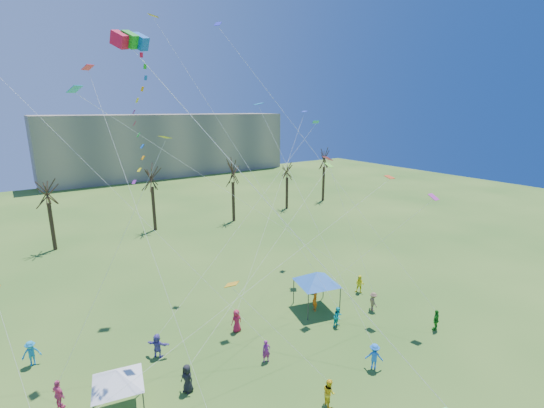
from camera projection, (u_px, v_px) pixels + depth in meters
distant_building at (169, 144)px, 96.47m from camera, size 60.00×14.00×15.00m
bare_tree_row at (148, 185)px, 50.14m from camera, size 68.28×7.72×9.86m
big_box_kite at (145, 121)px, 20.36m from camera, size 5.89×8.11×24.52m
canopy_tent_white at (117, 377)px, 20.53m from camera, size 3.60×3.60×2.76m
canopy_tent_blue at (317, 278)px, 31.45m from camera, size 4.30×4.30×3.33m
festival_crowd at (244, 352)px, 25.04m from camera, size 26.67×14.62×1.84m
small_kites_aloft at (242, 144)px, 27.68m from camera, size 29.42×18.46×33.86m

